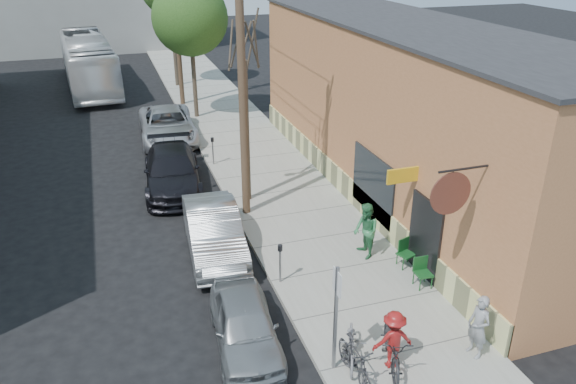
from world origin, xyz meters
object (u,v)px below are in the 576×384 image
object	(u,v)px
parked_bike_b	(352,344)
bus	(88,63)
car_2	(172,171)
patron_grey	(479,327)
patron_green	(366,231)
parking_meter_far	(213,146)
patio_chair_b	(423,273)
cyclist	(393,340)
car_1	(214,231)
parked_bike_a	(355,361)
parking_meter_near	(280,257)
tree_leafy_mid	(190,18)
tree_bare	(246,133)
car_0	(245,325)
sign_post	(336,309)
car_3	(168,125)
patio_chair_a	(406,254)

from	to	relation	value
parked_bike_b	bus	world-z (taller)	bus
parked_bike_b	car_2	world-z (taller)	car_2
patron_grey	patron_green	size ratio (longest dim) A/B	0.91
parking_meter_far	bus	xyz separation A→B (m)	(-5.02, 16.77, 0.73)
patio_chair_b	patron_grey	bearing A→B (deg)	-93.97
cyclist	car_1	xyz separation A→B (m)	(-2.89, 6.73, -0.12)
car_2	parked_bike_a	bearing A→B (deg)	-73.48
cyclist	car_2	distance (m)	12.79
parking_meter_near	car_1	xyz separation A→B (m)	(-1.45, 2.53, -0.20)
tree_leafy_mid	car_1	distance (m)	15.71
parking_meter_near	parked_bike_a	size ratio (longest dim) A/B	0.71
bus	patron_green	bearing A→B (deg)	-77.07
patron_grey	tree_bare	bearing A→B (deg)	-171.95
parked_bike_b	car_0	world-z (taller)	car_0
tree_bare	tree_leafy_mid	xyz separation A→B (m)	(0.00, 11.50, 2.68)
car_2	patron_grey	bearing A→B (deg)	-60.66
tree_leafy_mid	patron_green	xyz separation A→B (m)	(2.44, -16.83, -4.46)
sign_post	car_2	xyz separation A→B (m)	(-2.14, 11.96, -1.05)
tree_leafy_mid	patron_green	distance (m)	17.58
cyclist	car_1	distance (m)	7.33
parking_meter_far	patio_chair_b	distance (m)	12.06
cyclist	car_0	xyz separation A→B (m)	(-3.08, 1.95, -0.25)
parked_bike_a	car_0	distance (m)	2.93
tree_leafy_mid	parked_bike_b	bearing A→B (deg)	-89.81
parking_meter_far	patron_green	distance (m)	9.80
parked_bike_a	car_0	xyz separation A→B (m)	(-2.05, 2.09, -0.03)
patio_chair_b	parked_bike_a	bearing A→B (deg)	-138.94
parking_meter_far	parked_bike_b	bearing A→B (deg)	-87.39
cyclist	bus	xyz separation A→B (m)	(-6.45, 30.85, 0.81)
tree_bare	parked_bike_b	bearing A→B (deg)	-89.58
tree_leafy_mid	car_3	bearing A→B (deg)	-121.89
sign_post	parked_bike_b	bearing A→B (deg)	13.96
patron_green	parked_bike_b	bearing A→B (deg)	-28.17
tree_bare	patio_chair_a	world-z (taller)	tree_bare
parking_meter_far	car_1	size ratio (longest dim) A/B	0.26
parked_bike_b	car_2	xyz separation A→B (m)	(-2.66, 11.83, 0.18)
car_1	sign_post	bearing A→B (deg)	-72.67
parking_meter_far	tree_bare	world-z (taller)	tree_bare
tree_bare	car_3	xyz separation A→B (m)	(-2.00, 8.29, -2.04)
patron_green	patron_grey	bearing A→B (deg)	7.19
parking_meter_near	patron_green	xyz separation A→B (m)	(2.99, 0.55, 0.08)
patron_green	parked_bike_a	bearing A→B (deg)	-27.02
car_2	patio_chair_b	bearing A→B (deg)	-53.10
car_0	cyclist	bearing A→B (deg)	-27.35
parking_meter_far	patron_green	xyz separation A→B (m)	(2.99, -9.33, 0.08)
patron_green	car_2	world-z (taller)	patron_green
cyclist	parked_bike_a	world-z (taller)	cyclist
bus	sign_post	bearing A→B (deg)	-84.61
sign_post	tree_bare	distance (m)	9.79
parking_meter_far	patio_chair_b	world-z (taller)	parking_meter_far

